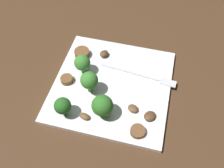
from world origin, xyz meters
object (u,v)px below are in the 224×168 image
Objects in this scene: sausage_slice_1 at (67,80)px; broccoli_floret_1 at (102,106)px; plate at (112,85)px; fork at (143,76)px; mushroom_1 at (150,116)px; broccoli_floret_2 at (82,63)px; mushroom_3 at (133,109)px; mushroom_0 at (104,54)px; broccoli_floret_3 at (89,81)px; sausage_slice_0 at (138,131)px; broccoli_floret_0 at (63,106)px; sausage_slice_2 at (82,53)px; mushroom_2 at (85,116)px.

broccoli_floret_1 is at bearing -31.44° from sausage_slice_1.
fork is (0.06, 0.04, 0.01)m from plate.
fork is at bearing 107.05° from mushroom_1.
broccoli_floret_2 is 1.78× the size of sausage_slice_1.
mushroom_0 is at bearing 126.55° from mushroom_3.
fork is at bearing 18.70° from sausage_slice_1.
sausage_slice_0 is at bearing -31.72° from broccoli_floret_3.
broccoli_floret_2 is 1.90× the size of mushroom_1.
broccoli_floret_0 is 1.61× the size of sausage_slice_0.
fork is 0.20m from broccoli_floret_0.
mushroom_3 is at bearing -38.63° from sausage_slice_2.
broccoli_floret_3 is at bearing 165.84° from mushroom_3.
mushroom_2 is at bearing -82.72° from broccoli_floret_3.
sausage_slice_2 reaches higher than sausage_slice_1.
sausage_slice_1 is at bearing -122.76° from mushroom_0.
broccoli_floret_1 is 1.98× the size of sausage_slice_1.
plate is at bearing 9.56° from sausage_slice_1.
sausage_slice_1 reaches higher than mushroom_3.
mushroom_1 is at bearing -14.13° from mushroom_3.
broccoli_floret_3 is (0.03, 0.07, 0.01)m from broccoli_floret_0.
broccoli_floret_2 is 0.88× the size of broccoli_floret_3.
mushroom_1 is (0.13, -0.14, -0.00)m from mushroom_0.
plate is 0.08m from fork.
mushroom_1 reaches higher than fork.
fork is at bearing -21.00° from mushroom_0.
plate is 0.09m from broccoli_floret_1.
broccoli_floret_2 reaches higher than mushroom_3.
mushroom_2 is at bearing -120.29° from fork.
fork is 0.17m from mushroom_2.
broccoli_floret_3 reaches higher than mushroom_3.
mushroom_3 is (0.13, -0.07, -0.03)m from broccoli_floret_2.
sausage_slice_0 is at bearing -68.81° from mushroom_3.
fork is 3.65× the size of broccoli_floret_2.
sausage_slice_2 is at bearing 145.32° from mushroom_1.
broccoli_floret_0 reaches higher than mushroom_0.
broccoli_floret_3 is 0.14m from mushroom_1.
sausage_slice_0 is 0.21m from mushroom_0.
broccoli_floret_0 reaches higher than mushroom_2.
broccoli_floret_2 is 0.06m from broccoli_floret_3.
sausage_slice_2 is 1.58× the size of mushroom_0.
sausage_slice_0 is 0.20m from sausage_slice_1.
sausage_slice_0 is (0.08, -0.02, -0.03)m from broccoli_floret_1.
broccoli_floret_3 is 0.07m from sausage_slice_1.
mushroom_3 is at bearing -28.88° from broccoli_floret_2.
mushroom_2 is (0.01, -0.07, -0.03)m from broccoli_floret_3.
broccoli_floret_2 is 1.37× the size of sausage_slice_2.
fork reaches higher than plate.
broccoli_floret_1 is at bearing -113.26° from fork.
sausage_slice_2 reaches higher than mushroom_3.
broccoli_floret_0 is at bearing 178.00° from sausage_slice_0.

